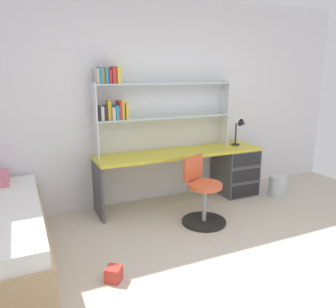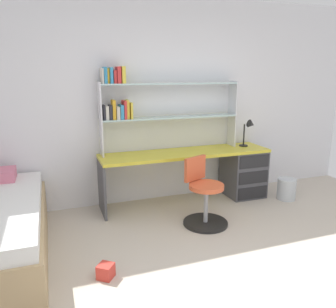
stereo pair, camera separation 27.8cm
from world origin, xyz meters
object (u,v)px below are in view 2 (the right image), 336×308
at_px(waste_bin, 287,189).
at_px(bookshelf_hutch, 149,102).
at_px(desk, 227,169).
at_px(toy_block_red_1, 106,271).
at_px(swivel_chair, 204,199).
at_px(desk_lamp, 250,129).

bearing_deg(waste_bin, bookshelf_hutch, 163.84).
xyz_separation_m(desk, toy_block_red_1, (-1.93, -1.36, -0.35)).
height_order(swivel_chair, toy_block_red_1, swivel_chair).
height_order(desk, toy_block_red_1, desk).
bearing_deg(bookshelf_hutch, desk, -8.33).
relative_size(desk, swivel_chair, 2.92).
relative_size(desk_lamp, waste_bin, 1.30).
bearing_deg(desk, toy_block_red_1, -144.80).
xyz_separation_m(desk, swivel_chair, (-0.68, -0.68, -0.10)).
bearing_deg(toy_block_red_1, desk, 35.20).
xyz_separation_m(desk, bookshelf_hutch, (-1.07, 0.16, 0.95)).
bearing_deg(desk_lamp, toy_block_red_1, -148.91).
relative_size(desk, bookshelf_hutch, 1.23).
xyz_separation_m(swivel_chair, toy_block_red_1, (-1.26, -0.68, -0.24)).
xyz_separation_m(desk, desk_lamp, (0.34, 0.01, 0.55)).
relative_size(desk, toy_block_red_1, 18.16).
bearing_deg(desk_lamp, waste_bin, -42.88).
relative_size(bookshelf_hutch, desk_lamp, 4.85).
relative_size(swivel_chair, waste_bin, 2.64).
distance_m(bookshelf_hutch, desk_lamp, 1.48).
relative_size(bookshelf_hutch, toy_block_red_1, 14.82).
relative_size(desk, waste_bin, 7.72).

